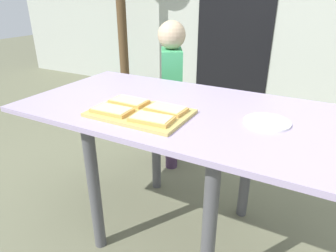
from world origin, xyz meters
TOP-DOWN VIEW (x-y plane):
  - ground_plane at (0.00, 0.00)m, footprint 16.00×16.00m
  - house_door at (-0.46, 2.39)m, footprint 0.90×0.02m
  - dining_table at (0.00, 0.00)m, footprint 1.48×0.80m
  - cutting_board at (-0.10, -0.17)m, footprint 0.43×0.29m
  - pizza_slice_near_right at (-0.00, -0.23)m, footprint 0.18×0.11m
  - pizza_slice_far_left at (-0.20, -0.10)m, footprint 0.18×0.10m
  - pizza_slice_far_right at (0.00, -0.11)m, footprint 0.18×0.11m
  - pizza_slice_near_left at (-0.20, -0.23)m, footprint 0.18×0.10m
  - plate_white_right at (0.42, 0.00)m, footprint 0.19×0.19m
  - child_left at (-0.37, 0.64)m, footprint 0.24×0.28m
  - garden_hose_coil at (-2.03, 1.84)m, footprint 0.41×0.41m

SIDE VIEW (x-z plane):
  - ground_plane at x=0.00m, z-range 0.00..0.00m
  - garden_hose_coil at x=-2.03m, z-range 0.00..0.04m
  - dining_table at x=0.00m, z-range 0.26..1.01m
  - child_left at x=-0.37m, z-range 0.10..1.18m
  - plate_white_right at x=0.42m, z-range 0.75..0.76m
  - cutting_board at x=-0.10m, z-range 0.75..0.76m
  - pizza_slice_near_right at x=0.00m, z-range 0.76..0.78m
  - pizza_slice_far_left at x=-0.20m, z-range 0.76..0.78m
  - pizza_slice_far_right at x=0.00m, z-range 0.76..0.78m
  - pizza_slice_near_left at x=-0.20m, z-range 0.76..0.78m
  - house_door at x=-0.46m, z-range 0.00..2.00m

